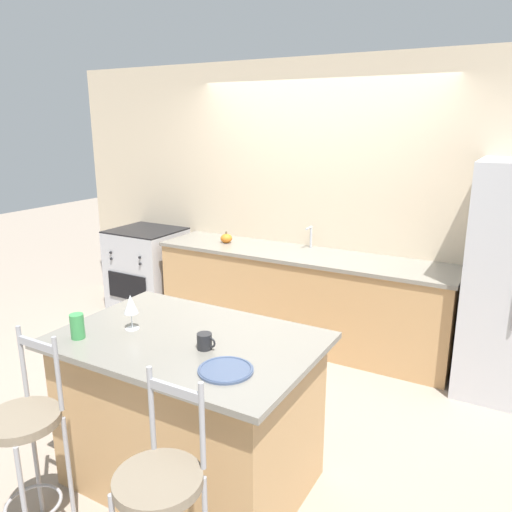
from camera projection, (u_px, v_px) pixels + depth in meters
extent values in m
plane|color=gray|center=(282.00, 354.00, 4.69)|extent=(18.00, 18.00, 0.00)
cube|color=beige|center=(316.00, 201.00, 4.94)|extent=(6.00, 0.07, 2.70)
cube|color=tan|center=(300.00, 298.00, 4.90)|extent=(2.89, 0.66, 0.86)
cube|color=gray|center=(301.00, 254.00, 4.78)|extent=(2.92, 0.70, 0.03)
cube|color=black|center=(302.00, 253.00, 4.78)|extent=(0.56, 0.36, 0.01)
cylinder|color=#ADAFB5|center=(311.00, 237.00, 4.94)|extent=(0.02, 0.02, 0.22)
cylinder|color=#ADAFB5|center=(309.00, 228.00, 4.86)|extent=(0.02, 0.12, 0.02)
cube|color=tan|center=(190.00, 413.00, 2.95)|extent=(1.36, 0.88, 0.90)
cube|color=gray|center=(187.00, 340.00, 2.82)|extent=(1.48, 1.00, 0.03)
cube|color=#B7B7BC|center=(148.00, 269.00, 5.77)|extent=(0.75, 0.69, 0.91)
cube|color=black|center=(127.00, 287.00, 5.51)|extent=(0.54, 0.01, 0.29)
cube|color=black|center=(146.00, 230.00, 5.65)|extent=(0.75, 0.69, 0.02)
cylinder|color=black|center=(111.00, 253.00, 5.51)|extent=(0.03, 0.02, 0.03)
cylinder|color=black|center=(140.00, 257.00, 5.31)|extent=(0.03, 0.02, 0.03)
cylinder|color=black|center=(111.00, 259.00, 5.53)|extent=(0.03, 0.02, 0.03)
cylinder|color=black|center=(140.00, 264.00, 5.33)|extent=(0.03, 0.02, 0.03)
cylinder|color=#99999E|center=(25.00, 510.00, 2.35)|extent=(0.02, 0.02, 0.69)
cylinder|color=#99999E|center=(36.00, 460.00, 2.70)|extent=(0.02, 0.02, 0.69)
cylinder|color=#99999E|center=(70.00, 476.00, 2.58)|extent=(0.02, 0.02, 0.69)
torus|color=#99999E|center=(34.00, 503.00, 2.56)|extent=(0.28, 0.28, 0.02)
cylinder|color=#7F705B|center=(22.00, 420.00, 2.43)|extent=(0.37, 0.37, 0.04)
cylinder|color=#99999E|center=(23.00, 362.00, 2.55)|extent=(0.02, 0.02, 0.39)
cylinder|color=#99999E|center=(58.00, 374.00, 2.42)|extent=(0.02, 0.02, 0.39)
cube|color=#99999E|center=(37.00, 345.00, 2.45)|extent=(0.26, 0.02, 0.04)
cylinder|color=#7F705B|center=(158.00, 481.00, 2.02)|extent=(0.37, 0.37, 0.04)
cylinder|color=#99999E|center=(152.00, 409.00, 2.13)|extent=(0.02, 0.02, 0.39)
cylinder|color=#99999E|center=(202.00, 426.00, 2.01)|extent=(0.02, 0.02, 0.39)
cube|color=#99999E|center=(175.00, 390.00, 2.04)|extent=(0.26, 0.02, 0.04)
cylinder|color=#425170|center=(226.00, 370.00, 2.44)|extent=(0.28, 0.28, 0.01)
torus|color=#425170|center=(226.00, 369.00, 2.44)|extent=(0.27, 0.27, 0.01)
cylinder|color=white|center=(132.00, 329.00, 2.94)|extent=(0.08, 0.08, 0.00)
cylinder|color=white|center=(132.00, 321.00, 2.92)|extent=(0.01, 0.01, 0.10)
cone|color=white|center=(131.00, 304.00, 2.90)|extent=(0.08, 0.08, 0.11)
cylinder|color=#232326|center=(204.00, 341.00, 2.67)|extent=(0.08, 0.08, 0.09)
torus|color=#232326|center=(211.00, 343.00, 2.65)|extent=(0.06, 0.01, 0.06)
cylinder|color=#3D934C|center=(77.00, 326.00, 2.79)|extent=(0.08, 0.08, 0.14)
ellipsoid|color=orange|center=(226.00, 238.00, 5.15)|extent=(0.12, 0.12, 0.09)
cylinder|color=brown|center=(226.00, 233.00, 5.13)|extent=(0.02, 0.02, 0.02)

